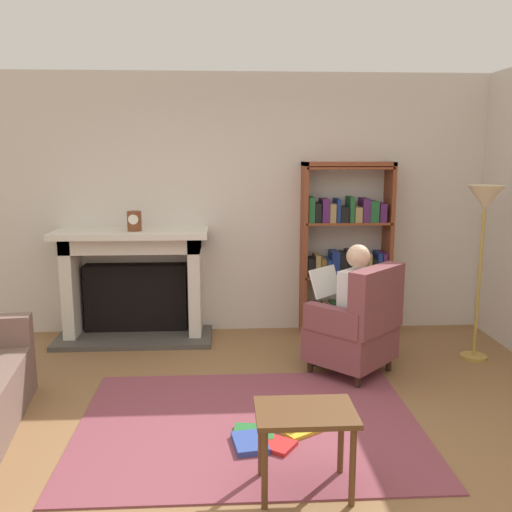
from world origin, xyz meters
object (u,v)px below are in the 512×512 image
fireplace (134,281)px  bookshelf (345,253)px  seated_reader (347,302)px  floor_lamp (484,213)px  armchair_reading (358,327)px  side_table (305,423)px  mantel_clock (134,221)px

fireplace → bookshelf: 2.21m
bookshelf → fireplace: bearing=-179.1°
bookshelf → seated_reader: 1.11m
floor_lamp → armchair_reading: bearing=-165.4°
bookshelf → side_table: bookshelf is taller
seated_reader → mantel_clock: bearing=-70.4°
side_table → floor_lamp: 2.89m
mantel_clock → armchair_reading: size_ratio=0.20×
mantel_clock → fireplace: bearing=112.5°
floor_lamp → bookshelf: bearing=141.5°
side_table → armchair_reading: bearing=67.6°
seated_reader → side_table: seated_reader is taller
seated_reader → side_table: 1.87m
armchair_reading → side_table: (-0.69, -1.67, -0.01)m
floor_lamp → side_table: bearing=-133.5°
bookshelf → armchair_reading: bookshelf is taller
bookshelf → floor_lamp: bookshelf is taller
fireplace → armchair_reading: bearing=-28.4°
fireplace → mantel_clock: 0.64m
bookshelf → floor_lamp: bearing=-38.5°
mantel_clock → seated_reader: bearing=-25.7°
fireplace → side_table: fireplace is taller
mantel_clock → seated_reader: size_ratio=0.17×
fireplace → side_table: 3.12m
fireplace → floor_lamp: floor_lamp is taller
side_table → floor_lamp: size_ratio=0.35×
fireplace → armchair_reading: 2.36m
armchair_reading → floor_lamp: 1.54m
floor_lamp → mantel_clock: bearing=167.6°
fireplace → armchair_reading: fireplace is taller
side_table → floor_lamp: bearing=46.5°
fireplace → armchair_reading: (2.07, -1.12, -0.17)m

